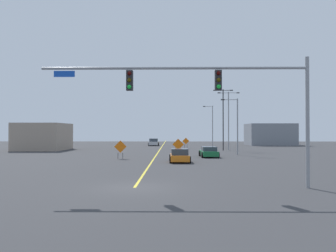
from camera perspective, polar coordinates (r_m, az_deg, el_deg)
ground at (r=17.91m, az=-5.69°, el=-10.35°), size 162.01×162.01×0.00m
road_centre_stripe at (r=62.67m, az=-1.11°, el=-3.60°), size 0.16×90.00×0.01m
traffic_signal_assembly at (r=17.83m, az=8.01°, el=6.09°), size 13.99×0.44×6.82m
street_lamp_mid_right at (r=52.73m, az=9.31°, el=1.83°), size 3.02×0.24×9.44m
street_lamp_far_right at (r=65.42m, az=7.42°, el=0.34°), size 1.92×0.24×7.90m
street_lamp_mid_left at (r=54.41m, az=10.20°, el=1.67°), size 3.47×0.24×9.23m
street_lamp_near_right at (r=42.94m, az=11.43°, el=0.47°), size 2.15×0.24×7.06m
construction_sign_median_near at (r=57.81m, az=3.04°, el=-2.66°), size 1.13×0.18×1.86m
construction_sign_median_far at (r=36.54m, az=-8.06°, el=-3.60°), size 1.32×0.19×1.97m
construction_sign_right_lane at (r=40.55m, az=1.73°, el=-3.25°), size 1.37×0.28×2.06m
car_green_near at (r=39.00m, az=6.91°, el=-4.38°), size 2.06×4.05×1.20m
car_silver_approaching at (r=69.70m, az=-2.44°, el=-2.76°), size 2.15×4.17×1.47m
car_orange_passing at (r=32.44m, az=1.97°, el=-5.04°), size 2.01×3.98×1.29m
roadside_building_west at (r=57.04m, az=-20.35°, el=-1.69°), size 7.04×8.37×4.22m
roadside_building_east at (r=75.47m, az=16.85°, el=-1.37°), size 9.60×7.40×4.58m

